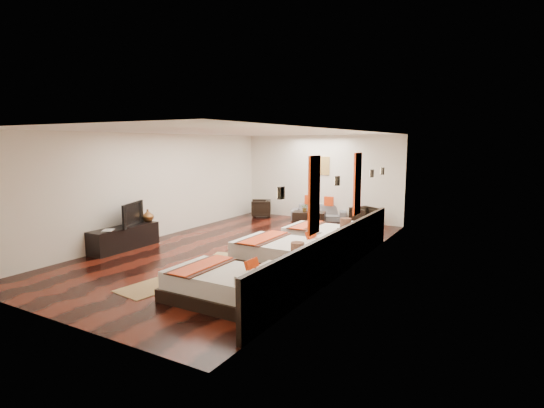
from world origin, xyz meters
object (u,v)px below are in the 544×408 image
Objects in this scene: tv_console at (124,238)px; armchair_right at (365,217)px; nightstand_a at (297,275)px; table_plant at (305,208)px; bed_mid at (290,255)px; sofa at (319,213)px; tv at (129,214)px; figurine at (148,215)px; book at (103,231)px; nightstand_b at (345,245)px; bed_near at (229,286)px; armchair_left at (261,208)px; coffee_table at (309,218)px; bed_far at (327,237)px.

armchair_right reaches higher than tv_console.
armchair_right is at bearing 51.83° from tv_console.
table_plant is at bearing 114.21° from nightstand_a.
bed_mid reaches higher than sofa.
tv is at bearing -135.36° from sofa.
sofa is (2.57, 5.03, -0.45)m from figurine.
book is at bearing -90.00° from figurine.
nightstand_b is 5.26m from tv_console.
bed_near is at bearing -150.40° from armchair_right.
figurine is (-4.95, 1.34, 0.40)m from nightstand_a.
figurine is at bearing 90.00° from book.
tv is 1.52× the size of armchair_left.
nightstand_a is 6.10m from coffee_table.
armchair_left is at bearing 84.80° from book.
bed_mid is 4.82m from table_plant.
bed_mid is at bearing 15.72° from book.
nightstand_b reaches higher than bed_near.
tv_console is at bearing 160.11° from bed_near.
book reaches higher than coffee_table.
armchair_left is 0.95× the size of armchair_right.
nightstand_a is 6.80m from sofa.
sofa is at bearing 107.33° from bed_mid.
armchair_left is at bearing 168.93° from coffee_table.
book is 0.48× the size of armchair_left.
coffee_table is at bearing -111.42° from sofa.
armchair_left is (0.55, 6.05, -0.26)m from book.
nightstand_a is 1.25× the size of armchair_right.
bed_far is 2.00× the size of coffee_table.
book is at bearing -179.58° from nightstand_a.
armchair_left is 3.70m from armchair_right.
figurine is (-4.20, 2.30, 0.44)m from bed_near.
coffee_table is (-1.63, 4.47, -0.09)m from bed_mid.
table_plant is (-1.83, -0.36, 0.21)m from armchair_right.
tv is at bearing 171.52° from armchair_right.
coffee_table is (2.57, 5.05, -0.08)m from tv_console.
bed_near reaches higher than armchair_left.
bed_far reaches higher than armchair_left.
sofa is 2.70× the size of armchair_left.
coffee_table is (2.57, 4.28, -0.51)m from figurine.
nightstand_a is at bearing -56.89° from bed_mid.
bed_mid is at bearing -69.98° from coffee_table.
armchair_left reaches higher than book.
bed_far is at bearing 37.17° from book.
bed_far is 2.18× the size of nightstand_b.
figurine reaches higher than sofa.
nightstand_a is at bearing -90.96° from sofa.
armchair_right is at bearing 96.62° from nightstand_a.
figurine is at bearing 90.00° from tv_console.
nightstand_b is 1.39× the size of armchair_left.
armchair_left is (-3.64, 6.97, 0.04)m from bed_near.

